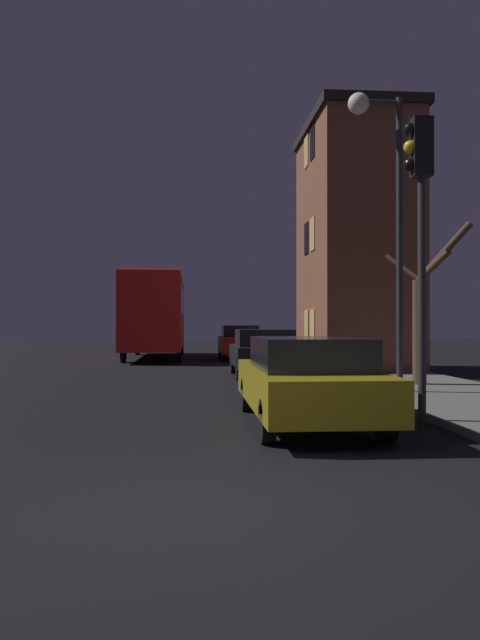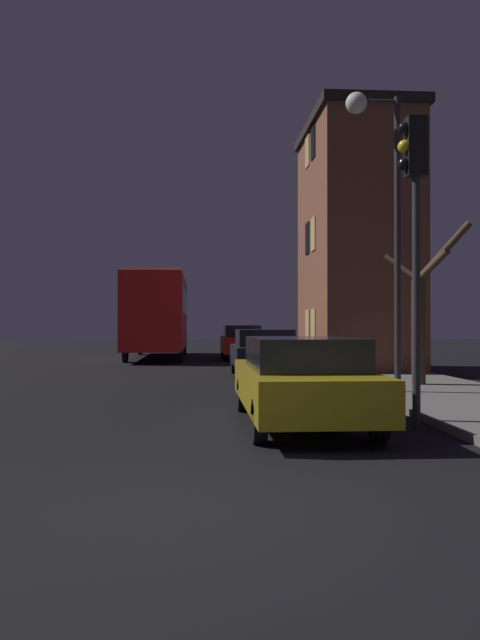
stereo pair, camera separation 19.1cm
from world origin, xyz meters
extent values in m
plane|color=black|center=(0.00, 0.00, 0.00)|extent=(120.00, 120.00, 0.00)
cube|color=brown|center=(5.24, 15.55, 4.17)|extent=(3.12, 5.45, 8.08)
cube|color=black|center=(5.24, 15.55, 8.36)|extent=(3.36, 5.69, 0.30)
cube|color=#F2D172|center=(3.66, 15.01, 1.53)|extent=(0.03, 0.70, 1.10)
cube|color=#F2D172|center=(3.66, 16.10, 1.53)|extent=(0.03, 0.70, 1.10)
cube|color=#F2D172|center=(3.66, 15.01, 4.57)|extent=(0.03, 0.70, 1.10)
cube|color=black|center=(3.66, 16.10, 4.57)|extent=(0.03, 0.70, 1.10)
cube|color=black|center=(3.66, 15.01, 7.61)|extent=(0.03, 0.70, 1.10)
cube|color=#F2D172|center=(3.66, 16.10, 7.61)|extent=(0.03, 0.70, 1.10)
cylinder|color=#28282B|center=(4.18, 7.86, 3.31)|extent=(0.14, 0.14, 6.38)
cylinder|color=#28282B|center=(3.73, 7.86, 6.40)|extent=(0.90, 0.09, 0.09)
sphere|color=white|center=(3.28, 7.86, 6.35)|extent=(0.46, 0.46, 0.46)
cylinder|color=#28282B|center=(3.18, 3.89, 1.91)|extent=(0.12, 0.12, 3.82)
cube|color=black|center=(3.18, 3.89, 4.27)|extent=(0.30, 0.24, 0.90)
sphere|color=black|center=(3.00, 3.89, 4.54)|extent=(0.20, 0.20, 0.20)
sphere|color=yellow|center=(3.00, 3.89, 4.27)|extent=(0.20, 0.20, 0.20)
sphere|color=black|center=(3.00, 3.89, 4.00)|extent=(0.20, 0.20, 0.20)
cylinder|color=#473323|center=(5.22, 9.46, 1.39)|extent=(0.33, 0.33, 2.53)
cylinder|color=#473323|center=(5.75, 9.20, 3.32)|extent=(1.25, 0.72, 1.43)
cylinder|color=#473323|center=(4.89, 9.72, 2.98)|extent=(0.79, 0.66, 0.73)
cylinder|color=#473323|center=(5.40, 9.00, 2.96)|extent=(0.53, 1.04, 0.73)
cube|color=red|center=(-1.99, 23.96, 2.08)|extent=(2.47, 10.24, 3.20)
cube|color=black|center=(-1.99, 23.96, 2.66)|extent=(2.49, 9.42, 1.15)
cube|color=#B2B2B2|center=(-1.99, 23.96, 3.74)|extent=(2.35, 9.73, 0.12)
cylinder|color=black|center=(-0.84, 27.29, 0.48)|extent=(0.18, 0.96, 0.96)
cylinder|color=black|center=(-3.13, 27.29, 0.48)|extent=(0.18, 0.96, 0.96)
cylinder|color=black|center=(-0.84, 20.64, 0.48)|extent=(0.18, 0.96, 0.96)
cylinder|color=black|center=(-3.13, 20.64, 0.48)|extent=(0.18, 0.96, 0.96)
cube|color=olive|center=(1.48, 4.38, 0.60)|extent=(1.78, 4.76, 0.60)
cube|color=black|center=(1.48, 4.14, 1.13)|extent=(1.56, 2.48, 0.48)
cylinder|color=black|center=(2.28, 5.93, 0.30)|extent=(0.18, 0.60, 0.60)
cylinder|color=black|center=(0.69, 5.93, 0.30)|extent=(0.18, 0.60, 0.60)
cylinder|color=black|center=(2.28, 2.83, 0.30)|extent=(0.18, 0.60, 0.60)
cylinder|color=black|center=(0.69, 2.83, 0.30)|extent=(0.18, 0.60, 0.60)
cube|color=black|center=(1.85, 13.46, 0.63)|extent=(1.83, 3.82, 0.59)
cube|color=black|center=(1.85, 13.27, 1.18)|extent=(1.61, 1.99, 0.50)
cylinder|color=black|center=(2.67, 14.70, 0.34)|extent=(0.18, 0.68, 0.68)
cylinder|color=black|center=(1.03, 14.70, 0.34)|extent=(0.18, 0.68, 0.68)
cylinder|color=black|center=(2.67, 12.22, 0.34)|extent=(0.18, 0.68, 0.68)
cylinder|color=black|center=(1.03, 12.22, 0.34)|extent=(0.18, 0.68, 0.68)
cube|color=#B21E19|center=(1.83, 22.87, 0.67)|extent=(1.75, 4.35, 0.71)
cube|color=black|center=(1.83, 22.65, 1.28)|extent=(1.54, 2.26, 0.51)
cylinder|color=black|center=(2.61, 24.28, 0.32)|extent=(0.18, 0.63, 0.63)
cylinder|color=black|center=(1.04, 24.28, 0.32)|extent=(0.18, 0.63, 0.63)
cylinder|color=black|center=(2.61, 21.46, 0.32)|extent=(0.18, 0.63, 0.63)
cylinder|color=black|center=(1.04, 21.46, 0.32)|extent=(0.18, 0.63, 0.63)
camera|label=1|loc=(-0.30, -5.33, 1.58)|focal=35.00mm
camera|label=2|loc=(-0.11, -5.34, 1.58)|focal=35.00mm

